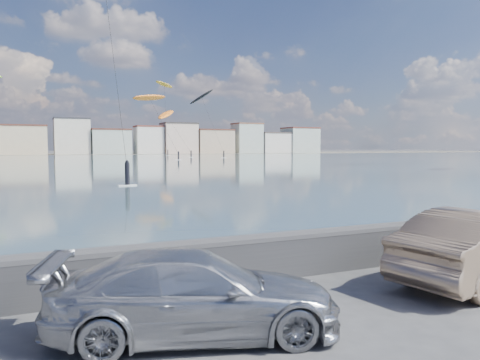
% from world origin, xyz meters
% --- Properties ---
extents(ground, '(700.00, 700.00, 0.00)m').
position_xyz_m(ground, '(0.00, 0.00, 0.00)').
color(ground, '#333335').
rests_on(ground, ground).
extents(bay_water, '(500.00, 177.00, 0.00)m').
position_xyz_m(bay_water, '(0.00, 91.50, 0.01)').
color(bay_water, '#36545B').
rests_on(bay_water, ground).
extents(far_shore_strip, '(500.00, 60.00, 0.00)m').
position_xyz_m(far_shore_strip, '(0.00, 200.00, 0.01)').
color(far_shore_strip, '#4C473D').
rests_on(far_shore_strip, ground).
extents(seawall, '(400.00, 0.36, 1.08)m').
position_xyz_m(seawall, '(0.00, 2.70, 0.58)').
color(seawall, '#28282B').
rests_on(seawall, ground).
extents(far_buildings, '(240.79, 13.26, 14.60)m').
position_xyz_m(far_buildings, '(1.31, 186.00, 6.03)').
color(far_buildings, '#CCB293').
rests_on(far_buildings, ground).
extents(car_silver, '(5.01, 3.14, 1.35)m').
position_xyz_m(car_silver, '(-1.42, 0.36, 0.68)').
color(car_silver, '#A7A9AE').
rests_on(car_silver, ground).
extents(kitesurfer_3, '(7.24, 19.14, 20.27)m').
position_xyz_m(kitesurfer_3, '(42.43, 123.98, 17.29)').
color(kitesurfer_3, black).
rests_on(kitesurfer_3, ground).
extents(kitesurfer_4, '(8.61, 20.95, 14.97)m').
position_xyz_m(kitesurfer_4, '(34.42, 134.04, 12.74)').
color(kitesurfer_4, orange).
rests_on(kitesurfer_4, ground).
extents(kitesurfer_5, '(10.20, 17.46, 16.52)m').
position_xyz_m(kitesurfer_5, '(23.49, 109.04, 14.98)').
color(kitesurfer_5, orange).
rests_on(kitesurfer_5, ground).
extents(kitesurfer_7, '(8.28, 10.92, 26.64)m').
position_xyz_m(kitesurfer_7, '(40.61, 159.05, 24.81)').
color(kitesurfer_7, '#BF8C19').
rests_on(kitesurfer_7, ground).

